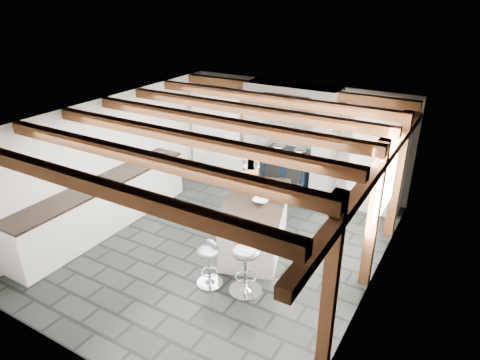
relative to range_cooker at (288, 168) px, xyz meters
The scene contains 6 objects.
ground 2.72m from the range_cooker, 90.00° to the right, with size 6.00×6.00×0.00m, color black.
room_shell 1.52m from the range_cooker, 115.80° to the right, with size 6.00×6.03×6.00m.
range_cooker is the anchor object (origin of this frame).
kitchen_island 2.50m from the range_cooker, 78.28° to the right, with size 1.49×2.06×1.22m.
bar_stool_near 3.71m from the range_cooker, 74.99° to the right, with size 0.55×0.55×0.90m.
bar_stool_far 3.73m from the range_cooker, 83.60° to the right, with size 0.45×0.45×0.74m.
Camera 1 is at (3.47, -5.34, 4.14)m, focal length 32.00 mm.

